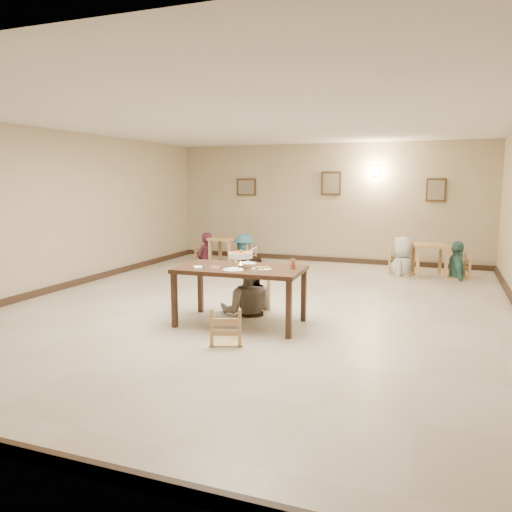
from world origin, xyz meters
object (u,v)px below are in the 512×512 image
at_px(main_table, 240,273).
at_px(curry_warmer, 241,255).
at_px(bg_table_left, 225,243).
at_px(bg_diner_d, 458,241).
at_px(chair_far, 252,283).
at_px(bg_diner_a, 205,233).
at_px(bg_chair_rr, 457,255).
at_px(bg_diner_c, 403,237).
at_px(main_diner, 247,255).
at_px(drink_glass, 293,264).
at_px(bg_chair_ll, 206,245).
at_px(bg_chair_lr, 244,245).
at_px(bg_diner_b, 244,234).
at_px(bg_table_right, 430,250).
at_px(bg_chair_rl, 403,252).
at_px(chair_near, 226,308).

height_order(main_table, curry_warmer, curry_warmer).
xyz_separation_m(bg_table_left, bg_diner_d, (5.44, 0.03, 0.26)).
relative_size(chair_far, curry_warmer, 2.42).
bearing_deg(bg_diner_a, chair_far, 51.18).
xyz_separation_m(bg_chair_rr, bg_diner_c, (-1.13, 0.01, 0.34)).
height_order(main_table, main_diner, main_diner).
height_order(drink_glass, bg_chair_rr, bg_chair_rr).
height_order(bg_chair_ll, bg_chair_lr, bg_chair_lr).
relative_size(chair_far, drink_glass, 6.67).
height_order(chair_far, drink_glass, drink_glass).
relative_size(bg_diner_a, bg_diner_d, 0.97).
bearing_deg(bg_chair_lr, bg_chair_rr, 100.86).
bearing_deg(drink_glass, bg_table_left, 123.90).
bearing_deg(bg_chair_ll, bg_diner_b, -70.29).
relative_size(chair_far, bg_diner_c, 0.55).
distance_m(bg_table_left, bg_diner_c, 4.32).
bearing_deg(bg_chair_lr, bg_chair_ll, -73.29).
bearing_deg(bg_table_right, bg_diner_b, 179.74).
bearing_deg(chair_far, bg_chair_rl, 79.80).
bearing_deg(bg_chair_rl, bg_diner_b, 104.70).
bearing_deg(bg_chair_ll, bg_diner_d, -75.12).
bearing_deg(main_table, curry_warmer, -64.14).
relative_size(bg_table_left, bg_chair_ll, 0.79).
bearing_deg(chair_far, bg_table_right, 73.75).
bearing_deg(bg_diner_c, bg_table_right, 96.80).
distance_m(bg_chair_ll, bg_diner_a, 0.33).
distance_m(bg_chair_rr, bg_diner_b, 4.93).
height_order(bg_chair_lr, bg_diner_a, bg_diner_a).
relative_size(bg_chair_rr, bg_diner_a, 0.65).
height_order(main_diner, bg_chair_rl, main_diner).
bearing_deg(bg_table_left, curry_warmer, -63.40).
xyz_separation_m(bg_table_right, bg_diner_d, (0.56, 0.00, 0.23)).
bearing_deg(bg_chair_rr, bg_chair_ll, -101.47).
distance_m(chair_far, chair_near, 1.58).
relative_size(drink_glass, bg_table_left, 0.20).
relative_size(main_diner, drink_glass, 13.25).
relative_size(bg_table_left, bg_table_right, 0.83).
xyz_separation_m(bg_table_left, bg_chair_lr, (0.51, 0.05, -0.04)).
relative_size(drink_glass, bg_chair_lr, 0.14).
height_order(chair_near, curry_warmer, curry_warmer).
relative_size(drink_glass, bg_chair_ll, 0.16).
bearing_deg(bg_chair_ll, chair_near, -137.22).
bearing_deg(bg_diner_d, curry_warmer, 137.95).
xyz_separation_m(bg_chair_ll, bg_chair_rr, (5.95, 0.08, 0.06)).
bearing_deg(bg_table_left, main_table, -63.41).
bearing_deg(bg_table_left, bg_table_right, 0.36).
xyz_separation_m(main_diner, bg_diner_d, (3.14, 4.28, -0.12)).
bearing_deg(main_diner, curry_warmer, 89.50).
height_order(main_table, bg_diner_a, bg_diner_a).
xyz_separation_m(bg_table_left, bg_diner_b, (0.51, 0.05, 0.24)).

